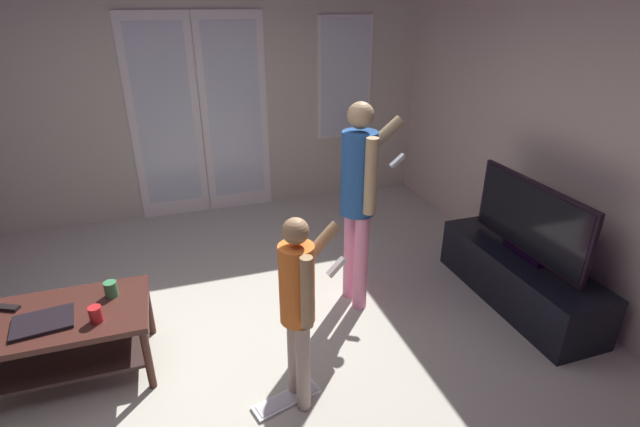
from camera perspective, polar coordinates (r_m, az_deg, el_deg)
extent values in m
cube|color=beige|center=(3.42, -12.20, -18.17)|extent=(5.72, 5.55, 0.02)
cube|color=beige|center=(5.36, -17.19, 13.26)|extent=(5.72, 0.06, 2.63)
cube|color=white|center=(5.37, -18.23, 10.49)|extent=(0.73, 0.02, 2.20)
cube|color=silver|center=(5.34, -18.30, 10.98)|extent=(0.57, 0.01, 1.90)
cube|color=white|center=(5.42, -10.29, 11.44)|extent=(0.73, 0.02, 2.20)
cube|color=silver|center=(5.39, -10.31, 11.93)|extent=(0.57, 0.01, 1.90)
cube|color=white|center=(5.67, 3.03, 16.04)|extent=(0.65, 0.02, 1.37)
cube|color=silver|center=(5.66, 3.08, 16.02)|extent=(0.59, 0.01, 1.31)
cube|color=beige|center=(3.99, 30.37, 7.28)|extent=(0.06, 5.55, 2.63)
cube|color=#412019|center=(3.42, -28.60, -10.89)|extent=(1.00, 0.63, 0.04)
cube|color=#342421|center=(3.59, -27.63, -14.74)|extent=(0.92, 0.55, 0.02)
cylinder|color=#412019|center=(3.26, -20.14, -16.32)|extent=(0.05, 0.05, 0.44)
cylinder|color=#412019|center=(3.90, -34.07, -12.03)|extent=(0.05, 0.05, 0.44)
cylinder|color=#412019|center=(3.71, -20.10, -10.74)|extent=(0.05, 0.05, 0.44)
cube|color=black|center=(4.18, 22.95, -7.22)|extent=(0.50, 1.49, 0.42)
cube|color=black|center=(3.76, 30.16, -12.27)|extent=(0.42, 0.02, 0.24)
cube|color=black|center=(4.07, 23.48, -4.46)|extent=(0.08, 0.41, 0.04)
cube|color=black|center=(3.94, 24.24, -0.53)|extent=(0.04, 1.16, 0.58)
cube|color=black|center=(3.92, 24.02, -0.56)|extent=(0.00, 1.11, 0.53)
cylinder|color=pink|center=(3.69, 4.98, -6.07)|extent=(0.11, 0.11, 0.80)
cylinder|color=pink|center=(3.82, 3.72, -4.86)|extent=(0.11, 0.11, 0.80)
cylinder|color=#245194|center=(3.45, 4.71, 4.84)|extent=(0.26, 0.26, 0.63)
sphere|color=tan|center=(3.33, 4.97, 11.79)|extent=(0.19, 0.19, 0.19)
cylinder|color=tan|center=(3.30, 6.20, 4.45)|extent=(0.09, 0.09, 0.56)
cylinder|color=tan|center=(3.66, 6.58, 8.38)|extent=(0.51, 0.14, 0.40)
cube|color=white|center=(3.82, 9.39, 6.35)|extent=(0.13, 0.05, 0.11)
cylinder|color=tan|center=(2.90, -2.06, -18.26)|extent=(0.09, 0.09, 0.61)
cylinder|color=tan|center=(2.99, -3.12, -16.68)|extent=(0.09, 0.09, 0.61)
cylinder|color=orange|center=(2.61, -2.83, -8.56)|extent=(0.20, 0.20, 0.48)
sphere|color=#9B7750|center=(2.45, -2.99, -2.15)|extent=(0.15, 0.15, 0.15)
cylinder|color=#9B7750|center=(2.49, -1.62, -9.59)|extent=(0.07, 0.07, 0.43)
cylinder|color=#9B7750|center=(2.72, -0.91, -4.68)|extent=(0.37, 0.11, 0.34)
cube|color=white|center=(2.85, 2.01, -6.50)|extent=(0.13, 0.06, 0.12)
cube|color=white|center=(3.15, -4.03, -21.60)|extent=(0.46, 0.24, 0.02)
cube|color=silver|center=(3.14, -4.04, -21.47)|extent=(0.41, 0.20, 0.00)
cube|color=black|center=(3.37, -30.62, -11.28)|extent=(0.37, 0.30, 0.02)
cylinder|color=#3B864F|center=(3.43, -24.05, -8.37)|extent=(0.08, 0.08, 0.10)
cylinder|color=red|center=(3.22, -25.59, -10.97)|extent=(0.08, 0.08, 0.10)
cube|color=black|center=(3.64, -33.84, -9.48)|extent=(0.17, 0.12, 0.02)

